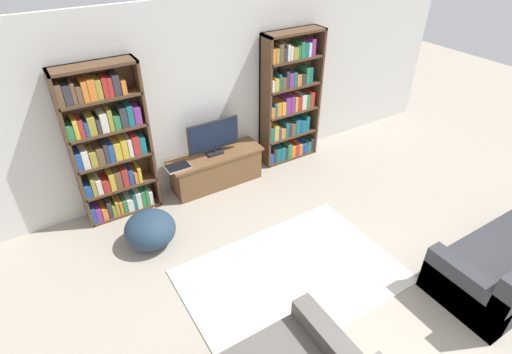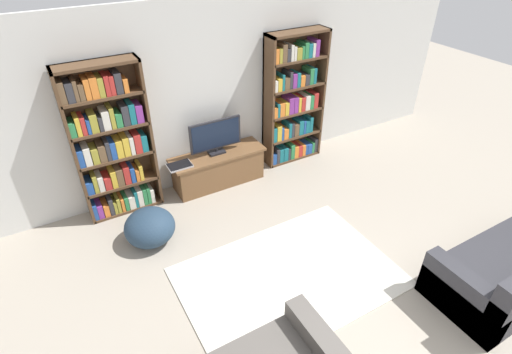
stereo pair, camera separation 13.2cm
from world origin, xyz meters
name	(u,v)px [view 1 (the left image)]	position (x,y,z in m)	size (l,w,h in m)	color
wall_back	(207,95)	(0.00, 4.23, 1.30)	(8.80, 0.06, 2.60)	silver
bookshelf_left	(109,146)	(-1.46, 4.05, 1.01)	(0.97, 0.30, 2.05)	#513823
bookshelf_right	(289,102)	(1.29, 4.05, 0.97)	(0.97, 0.30, 2.05)	#513823
tv_stand	(216,169)	(-0.07, 3.94, 0.26)	(1.41, 0.45, 0.51)	brown
television	(213,137)	(-0.07, 3.97, 0.78)	(0.78, 0.16, 0.52)	black
laptop	(178,167)	(-0.67, 3.89, 0.52)	(0.33, 0.23, 0.03)	#B7B7BC
area_rug	(292,276)	(-0.19, 1.85, 0.01)	(2.38, 1.62, 0.02)	beige
beanbag_ottoman	(150,229)	(-1.35, 3.20, 0.22)	(0.62, 0.62, 0.45)	#23384C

